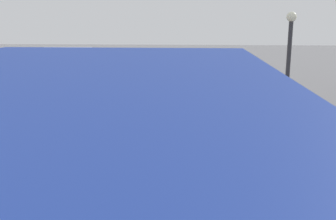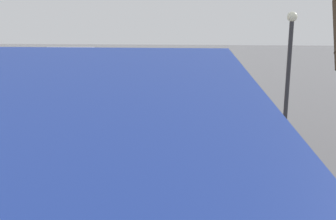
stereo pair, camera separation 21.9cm
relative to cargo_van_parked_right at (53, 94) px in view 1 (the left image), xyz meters
name	(u,v)px [view 1 (the left image)]	position (x,y,z in m)	size (l,w,h in m)	color
ground_plane	(162,133)	(-3.73, 0.39, -1.18)	(90.00, 90.00, 0.00)	slate
slush_patch_near_cluster	(87,113)	(-0.50, -2.25, -1.18)	(2.17, 2.17, 0.01)	#ADAFB5
slush_patch_under_van	(274,198)	(-6.46, 5.01, -1.18)	(1.78, 1.78, 0.01)	#ADAFB5
cargo_van_parked_right	(53,94)	(0.00, 0.00, 0.00)	(2.39, 5.43, 2.60)	#B7BABF
shopping_cart_vendor	(175,122)	(-4.20, 1.11, -0.61)	(0.66, 0.89, 1.04)	red
hand_dolly_boxes	(152,118)	(-3.50, 1.14, -0.47)	(0.62, 0.78, 1.32)	#515156
pedestrian_pink_side	(182,84)	(-4.37, 0.09, 0.41)	(1.04, 1.04, 2.15)	black
pedestrian_black_side	(154,89)	(-3.55, 1.01, 0.41)	(1.04, 1.04, 2.15)	black
pedestrian_white_side	(228,87)	(-5.82, 0.60, 0.41)	(1.04, 1.04, 2.15)	black
pedestrian_far_side	(175,100)	(-4.25, 2.54, 0.39)	(1.04, 1.04, 2.15)	black
street_lamp	(288,66)	(-7.42, 1.45, 1.19)	(0.28, 0.28, 3.86)	#2D2D33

